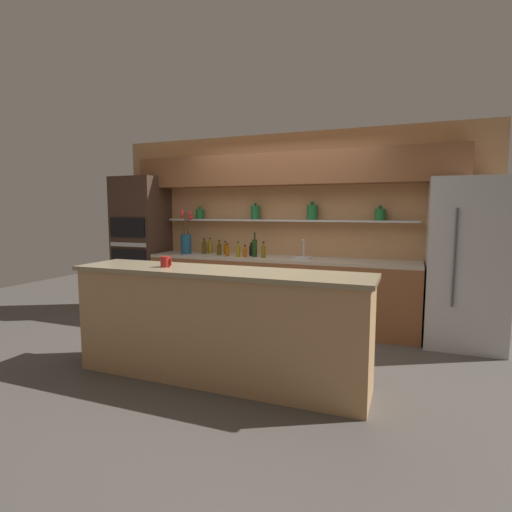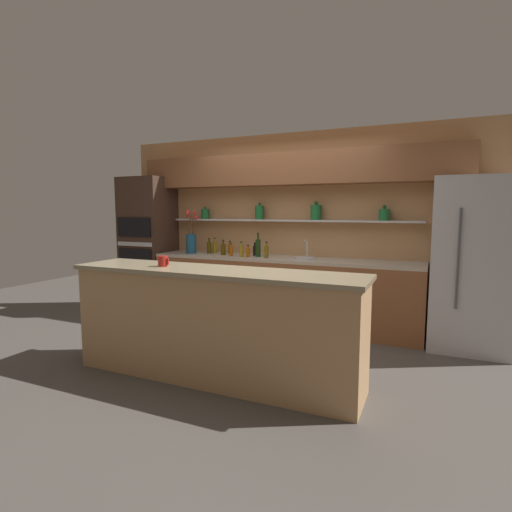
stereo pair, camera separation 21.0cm
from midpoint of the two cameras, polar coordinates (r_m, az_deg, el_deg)
The scene contains 19 objects.
ground_plane at distance 4.41m, azimuth -0.22°, elevation -13.96°, with size 12.00×12.00×0.00m, color #4C4742.
back_wall_unit at distance 5.56m, azimuth 6.27°, elevation 6.54°, with size 5.20×0.44×2.60m.
back_counter_unit at distance 5.42m, azimuth 4.62°, elevation -5.05°, with size 3.63×0.62×0.92m.
island_counter at distance 3.70m, azimuth -4.41°, elevation -9.70°, with size 2.76×0.61×1.02m.
refrigerator at distance 5.03m, azimuth 29.42°, elevation -1.07°, with size 0.82×0.73×1.91m.
oven_tower at distance 6.39m, azimuth -14.20°, elevation 1.62°, with size 0.71×0.64×2.04m.
flower_vase at distance 5.90m, azimuth -8.25°, elevation 2.21°, with size 0.18×0.17×0.64m.
sink_fixture at distance 5.25m, azimuth 8.16°, elevation -0.09°, with size 0.27×0.27×0.25m.
bottle_oil_0 at distance 5.38m, azimuth -1.00°, elevation 0.74°, with size 0.06×0.06×0.21m.
bottle_oil_1 at distance 5.64m, azimuth -3.62°, elevation 1.00°, with size 0.06×0.06×0.21m.
bottle_sauce_2 at distance 5.79m, azimuth -2.71°, elevation 1.11°, with size 0.05×0.05×0.19m.
bottle_oil_3 at distance 5.91m, azimuth -4.89°, elevation 1.28°, with size 0.07×0.07×0.22m.
bottle_oil_4 at distance 5.25m, azimuth 2.65°, elevation 0.65°, with size 0.05×0.05×0.22m.
bottle_wine_5 at distance 5.40m, azimuth 1.41°, elevation 1.21°, with size 0.07×0.07×0.33m.
bottle_sauce_6 at distance 5.54m, azimuth 0.92°, elevation 0.84°, with size 0.06×0.06×0.18m.
bottle_oil_7 at distance 5.85m, azimuth -5.69°, elevation 1.24°, with size 0.06×0.06×0.23m.
bottle_sauce_8 at distance 5.48m, azimuth -2.49°, elevation 0.77°, with size 0.05×0.05×0.18m.
bottle_sauce_9 at distance 5.35m, azimuth -0.02°, elevation 0.55°, with size 0.05×0.05×0.17m.
coffee_mug at distance 3.84m, azimuth -11.64°, elevation -0.73°, with size 0.11×0.09×0.10m.
Camera 2 is at (1.79, -3.73, 1.54)m, focal length 28.00 mm.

